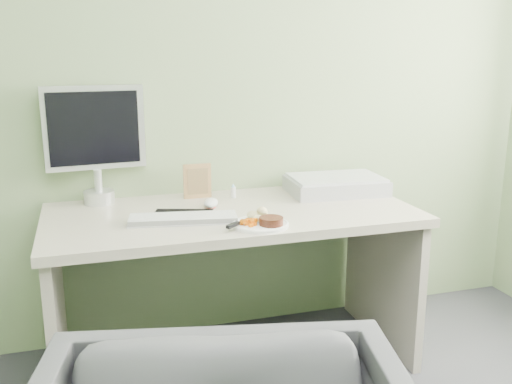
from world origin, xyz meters
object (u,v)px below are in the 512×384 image
object	(u,v)px
monitor	(95,138)
scanner	(336,186)
desk	(232,250)
plate	(261,225)

from	to	relation	value
monitor	scanner	bearing A→B (deg)	-12.83
desk	plate	distance (m)	0.32
desk	plate	bearing A→B (deg)	-78.65
plate	monitor	bearing A→B (deg)	136.57
scanner	desk	bearing A→B (deg)	-160.39
monitor	plate	bearing A→B (deg)	-48.56
plate	scanner	bearing A→B (deg)	38.84
desk	monitor	bearing A→B (deg)	150.28
plate	scanner	size ratio (longest dim) A/B	0.49
plate	scanner	xyz separation A→B (m)	(0.52, 0.42, 0.03)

